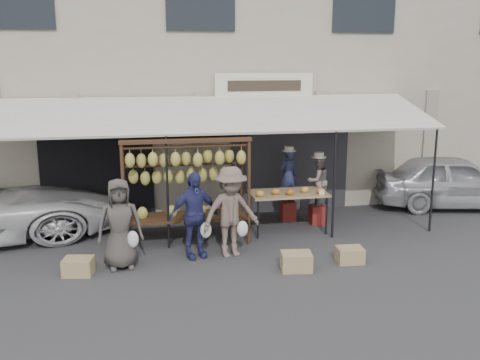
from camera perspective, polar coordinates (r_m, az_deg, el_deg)
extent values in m
plane|color=#2D2D30|center=(10.11, -1.41, -9.04)|extent=(90.00, 90.00, 0.00)
cube|color=#A69F8E|center=(15.85, -5.48, 11.70)|extent=(24.00, 6.00, 7.00)
cube|color=#232328|center=(13.50, 5.34, 1.95)|extent=(3.00, 0.10, 2.50)
cube|color=black|center=(13.01, -14.97, 1.17)|extent=(2.60, 0.10, 2.50)
cube|color=silver|center=(13.05, 2.59, 10.03)|extent=(2.40, 0.10, 0.60)
cube|color=silver|center=(11.73, -3.36, 7.05)|extent=(10.00, 2.34, 0.63)
cylinder|color=black|center=(10.75, -7.73, -1.40)|extent=(0.05, 0.05, 2.30)
cylinder|color=black|center=(11.48, 9.99, -0.59)|extent=(0.05, 0.05, 2.30)
cylinder|color=black|center=(12.47, 19.91, -0.10)|extent=(0.05, 0.05, 2.30)
cylinder|color=#3C2215|center=(10.67, -12.30, -1.96)|extent=(0.07, 0.07, 2.20)
cylinder|color=#3C2215|center=(10.89, 0.96, -1.38)|extent=(0.07, 0.07, 2.20)
cylinder|color=#3C2215|center=(11.45, -12.23, -0.97)|extent=(0.07, 0.07, 2.20)
cylinder|color=#3C2215|center=(11.65, 0.15, -0.45)|extent=(0.07, 0.07, 2.20)
cube|color=#3C2215|center=(10.89, -5.93, 4.45)|extent=(2.60, 0.90, 0.07)
cylinder|color=#3C2215|center=(10.56, -5.74, 3.55)|extent=(2.50, 0.05, 0.05)
cylinder|color=#3C2215|center=(11.25, -6.07, 4.09)|extent=(2.50, 0.05, 0.05)
cylinder|color=#3C2215|center=(10.98, -5.86, 1.61)|extent=(2.50, 0.05, 0.05)
cube|color=#3C2215|center=(11.24, -5.74, -3.90)|extent=(2.50, 0.80, 0.05)
ellipsoid|color=#C4BE56|center=(10.56, -11.67, 2.06)|extent=(0.20, 0.18, 0.30)
ellipsoid|color=#C4BE56|center=(10.71, -10.48, 2.05)|extent=(0.20, 0.18, 0.30)
ellipsoid|color=#C4BE56|center=(10.56, -9.28, 2.18)|extent=(0.20, 0.18, 0.30)
ellipsoid|color=#C4BE56|center=(10.73, -8.12, 2.11)|extent=(0.20, 0.18, 0.30)
ellipsoid|color=#C4BE56|center=(10.58, -6.90, 2.21)|extent=(0.20, 0.18, 0.30)
ellipsoid|color=#C4BE56|center=(10.75, -5.78, 2.30)|extent=(0.20, 0.18, 0.30)
ellipsoid|color=#C4BE56|center=(10.63, -4.53, 2.16)|extent=(0.20, 0.18, 0.30)
ellipsoid|color=#C4BE56|center=(10.79, -3.46, 2.60)|extent=(0.20, 0.18, 0.30)
ellipsoid|color=#C4BE56|center=(10.68, -2.18, 2.36)|extent=(0.20, 0.18, 0.30)
ellipsoid|color=#C4BE56|center=(10.86, -1.16, 2.59)|extent=(0.20, 0.18, 0.30)
ellipsoid|color=#C4BE56|center=(10.76, 0.14, 2.41)|extent=(0.20, 0.18, 0.30)
ellipsoid|color=#C4BE56|center=(10.98, -11.30, 0.35)|extent=(0.20, 0.18, 0.30)
ellipsoid|color=#C4BE56|center=(10.99, -10.08, 0.20)|extent=(0.20, 0.18, 0.30)
ellipsoid|color=#C4BE56|center=(10.99, -8.86, 0.30)|extent=(0.20, 0.18, 0.30)
ellipsoid|color=#C4BE56|center=(11.00, -7.65, 0.34)|extent=(0.20, 0.18, 0.30)
ellipsoid|color=#C4BE56|center=(11.02, -6.44, 0.30)|extent=(0.20, 0.18, 0.30)
ellipsoid|color=#C4BE56|center=(11.03, -5.24, 0.58)|extent=(0.20, 0.18, 0.30)
ellipsoid|color=#C4BE56|center=(11.06, -4.03, 0.52)|extent=(0.20, 0.18, 0.30)
ellipsoid|color=#C4BE56|center=(11.09, -2.83, 0.63)|extent=(0.20, 0.18, 0.30)
ellipsoid|color=#C4BE56|center=(11.12, -1.65, 0.71)|extent=(0.20, 0.18, 0.30)
ellipsoid|color=#C4BE56|center=(11.16, -0.46, 0.67)|extent=(0.20, 0.18, 0.30)
cube|color=#9D7D5C|center=(11.83, 5.17, -1.42)|extent=(1.70, 0.90, 0.05)
cylinder|color=black|center=(11.42, 1.92, -4.23)|extent=(0.04, 0.04, 0.85)
cylinder|color=black|center=(11.85, 9.21, -3.77)|extent=(0.04, 0.04, 0.85)
cylinder|color=black|center=(12.11, 1.14, -3.24)|extent=(0.04, 0.04, 0.85)
cylinder|color=black|center=(12.51, 8.06, -2.85)|extent=(0.04, 0.04, 0.85)
ellipsoid|color=gold|center=(11.37, 2.15, -1.46)|extent=(0.18, 0.14, 0.14)
ellipsoid|color=orange|center=(11.57, 3.84, -1.23)|extent=(0.18, 0.14, 0.14)
ellipsoid|color=#B25919|center=(11.55, 5.38, -1.29)|extent=(0.18, 0.14, 0.14)
ellipsoid|color=gold|center=(11.80, 6.94, -1.03)|extent=(0.18, 0.14, 0.14)
ellipsoid|color=orange|center=(11.74, 8.60, -1.15)|extent=(0.18, 0.14, 0.14)
imported|color=navy|center=(12.60, 5.19, 0.46)|extent=(0.52, 0.42, 1.25)
imported|color=gray|center=(12.42, 8.32, -0.07)|extent=(0.66, 0.56, 1.17)
imported|color=#443F3B|center=(9.95, -12.71, -4.60)|extent=(0.87, 0.62, 1.68)
imported|color=navy|center=(10.27, -4.94, -3.77)|extent=(1.07, 0.69, 1.69)
imported|color=#69584E|center=(10.30, -0.99, -3.43)|extent=(1.27, 0.91, 1.77)
cube|color=maroon|center=(12.81, 5.12, -3.30)|extent=(0.41, 0.41, 0.47)
cube|color=maroon|center=(12.62, 8.21, -3.66)|extent=(0.40, 0.40, 0.45)
cube|color=tan|center=(9.87, 6.03, -8.64)|extent=(0.60, 0.49, 0.33)
cube|color=tan|center=(10.39, 11.63, -7.84)|extent=(0.51, 0.41, 0.29)
cube|color=tan|center=(10.05, -16.85, -8.82)|extent=(0.57, 0.47, 0.31)
imported|color=#A1A1A7|center=(14.87, 21.87, -0.12)|extent=(4.32, 2.46, 1.38)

